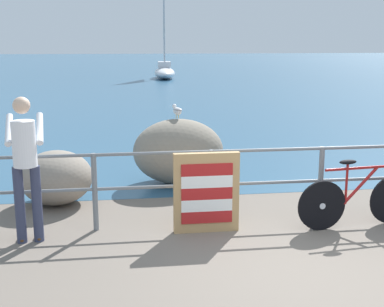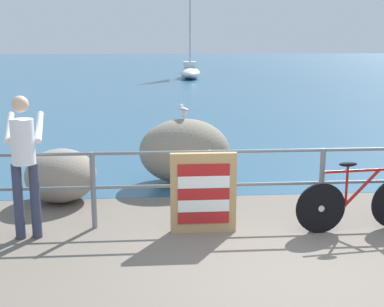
{
  "view_description": "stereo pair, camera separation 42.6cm",
  "coord_description": "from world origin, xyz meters",
  "views": [
    {
      "loc": [
        -1.92,
        -4.81,
        2.42
      ],
      "look_at": [
        -0.96,
        2.08,
        0.89
      ],
      "focal_mm": 48.44,
      "sensor_mm": 36.0,
      "label": 1
    },
    {
      "loc": [
        -1.49,
        -4.86,
        2.42
      ],
      "look_at": [
        -0.96,
        2.08,
        0.89
      ],
      "focal_mm": 48.44,
      "sensor_mm": 36.0,
      "label": 2
    }
  ],
  "objects": [
    {
      "name": "promenade_railing",
      "position": [
        -0.0,
        1.68,
        0.64
      ],
      "size": [
        7.65,
        0.07,
        1.02
      ],
      "color": "slate",
      "rests_on": "ground_plane"
    },
    {
      "name": "bicycle",
      "position": [
        1.14,
        1.33,
        0.39
      ],
      "size": [
        1.69,
        0.48,
        0.92
      ],
      "rotation": [
        0.0,
        0.0,
        0.11
      ],
      "color": "black",
      "rests_on": "ground_plane"
    },
    {
      "name": "breakwater_boulder_main",
      "position": [
        -0.95,
        3.8,
        0.56
      ],
      "size": [
        1.55,
        1.21,
        1.12
      ],
      "color": "gray",
      "rests_on": "ground"
    },
    {
      "name": "ground_plane",
      "position": [
        0.0,
        20.0,
        -0.05
      ],
      "size": [
        120.0,
        120.0,
        0.1
      ],
      "primitive_type": "cube",
      "color": "#6B6056"
    },
    {
      "name": "sea_surface",
      "position": [
        0.0,
        47.96,
        0.0
      ],
      "size": [
        120.0,
        90.0,
        0.01
      ],
      "primitive_type": "cube",
      "color": "#2D5675",
      "rests_on": "ground_plane"
    },
    {
      "name": "breakwater_boulder_left",
      "position": [
        -2.9,
        2.9,
        0.4
      ],
      "size": [
        1.08,
        1.13,
        0.81
      ],
      "color": "gray",
      "rests_on": "ground"
    },
    {
      "name": "person_at_railing",
      "position": [
        -3.06,
        1.4,
        0.99
      ],
      "size": [
        0.5,
        0.66,
        1.78
      ],
      "rotation": [
        0.0,
        0.0,
        1.69
      ],
      "color": "#333851",
      "rests_on": "ground_plane"
    },
    {
      "name": "seagull",
      "position": [
        -0.96,
        3.89,
        1.25
      ],
      "size": [
        0.19,
        0.34,
        0.23
      ],
      "rotation": [
        0.0,
        0.0,
        1.89
      ],
      "color": "gold",
      "rests_on": "breakwater_boulder_main"
    },
    {
      "name": "sailboat",
      "position": [
        0.99,
        29.0,
        0.71
      ],
      "size": [
        1.49,
        4.45,
        6.16
      ],
      "rotation": [
        0.0,
        0.0,
        4.67
      ],
      "color": "white",
      "rests_on": "sea_surface"
    },
    {
      "name": "folded_deckchair_stack",
      "position": [
        -0.86,
        1.42,
        0.52
      ],
      "size": [
        0.84,
        0.1,
        1.04
      ],
      "color": "tan",
      "rests_on": "ground_plane"
    }
  ]
}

